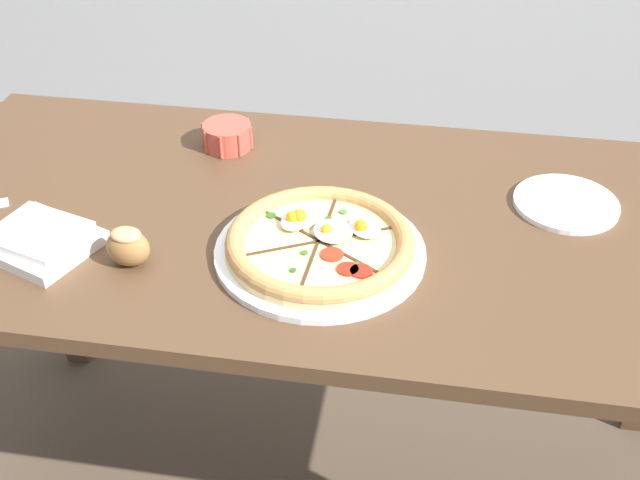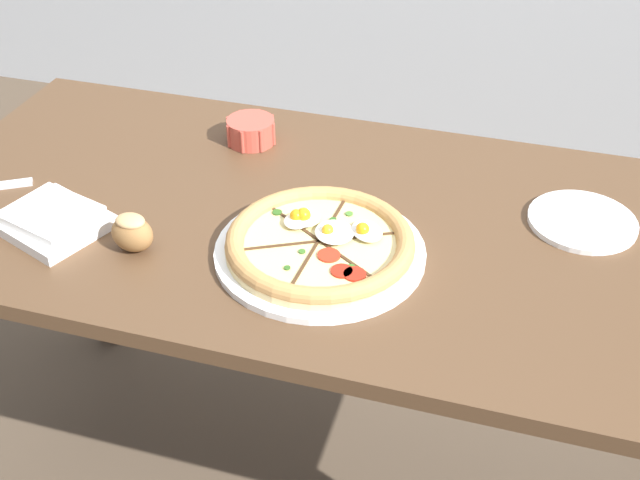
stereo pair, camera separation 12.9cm
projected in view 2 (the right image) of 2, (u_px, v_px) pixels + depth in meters
dining_table at (334, 265)px, 1.46m from camera, size 1.55×0.73×0.76m
pizza at (320, 244)px, 1.30m from camera, size 0.35×0.35×0.05m
ramekin_bowl at (251, 130)px, 1.60m from camera, size 0.10×0.10×0.05m
napkin_folded at (52, 220)px, 1.37m from camera, size 0.22×0.20×0.04m
bread_piece_mid at (132, 232)px, 1.31m from camera, size 0.08×0.06×0.07m
side_saucer at (582, 221)px, 1.38m from camera, size 0.19×0.19×0.01m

